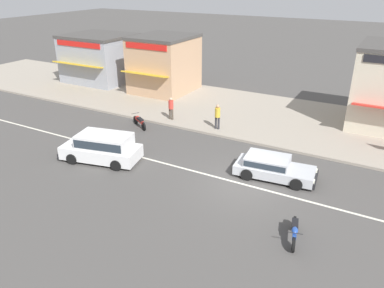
% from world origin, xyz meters
% --- Properties ---
extents(ground_plane, '(160.00, 160.00, 0.00)m').
position_xyz_m(ground_plane, '(0.00, 0.00, 0.00)').
color(ground_plane, '#4C4947').
extents(lane_centre_stripe, '(50.40, 0.14, 0.01)m').
position_xyz_m(lane_centre_stripe, '(0.00, 0.00, 0.00)').
color(lane_centre_stripe, silver).
rests_on(lane_centre_stripe, ground).
extents(kerb_strip, '(68.00, 10.00, 0.15)m').
position_xyz_m(kerb_strip, '(0.00, 9.73, 0.07)').
color(kerb_strip, '#9E9384').
rests_on(kerb_strip, ground).
extents(hatchback_silver_0, '(4.15, 2.09, 1.10)m').
position_xyz_m(hatchback_silver_0, '(0.98, 1.38, 0.59)').
color(hatchback_silver_0, '#B7BABF').
rests_on(hatchback_silver_0, ground).
extents(minivan_white_2, '(4.63, 2.68, 1.56)m').
position_xyz_m(minivan_white_2, '(-7.69, -1.33, 0.84)').
color(minivan_white_2, white).
rests_on(minivan_white_2, ground).
extents(motorcycle_0, '(0.71, 1.89, 0.80)m').
position_xyz_m(motorcycle_0, '(3.31, -3.01, 0.42)').
color(motorcycle_0, black).
rests_on(motorcycle_0, ground).
extents(motorcycle_1, '(1.73, 1.15, 0.80)m').
position_xyz_m(motorcycle_1, '(-8.96, 3.70, 0.42)').
color(motorcycle_1, black).
rests_on(motorcycle_1, ground).
extents(pedestrian_mid_kerb, '(0.34, 0.34, 1.66)m').
position_xyz_m(pedestrian_mid_kerb, '(-4.09, 5.62, 1.12)').
color(pedestrian_mid_kerb, '#333338').
rests_on(pedestrian_mid_kerb, kerb_strip).
extents(pedestrian_by_shop, '(0.34, 0.34, 1.58)m').
position_xyz_m(pedestrian_by_shop, '(-7.67, 5.66, 1.07)').
color(pedestrian_by_shop, '#4C4238').
rests_on(pedestrian_by_shop, kerb_strip).
extents(shopfront_corner_warung, '(5.98, 6.02, 4.28)m').
position_xyz_m(shopfront_corner_warung, '(-19.20, 11.60, 2.30)').
color(shopfront_corner_warung, '#999EA8').
rests_on(shopfront_corner_warung, kerb_strip).
extents(shopfront_far_kios, '(4.64, 5.94, 4.68)m').
position_xyz_m(shopfront_far_kios, '(-12.00, 11.58, 2.50)').
color(shopfront_far_kios, tan).
rests_on(shopfront_far_kios, kerb_strip).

